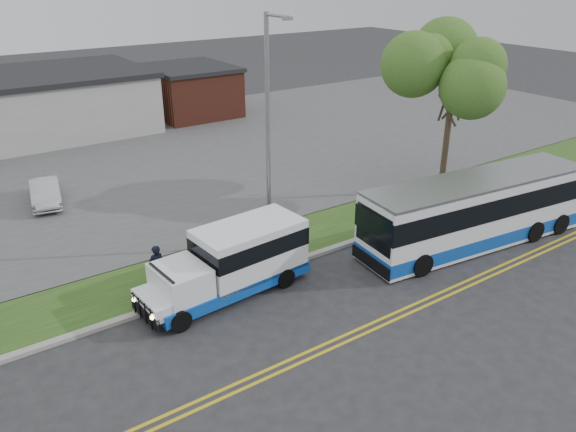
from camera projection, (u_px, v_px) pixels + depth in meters
ground at (242, 298)px, 20.49m from camera, size 140.00×140.00×0.00m
lane_line_north at (305, 353)px, 17.60m from camera, size 70.00×0.12×0.01m
lane_line_south at (310, 358)px, 17.37m from camera, size 70.00×0.12×0.01m
curb at (228, 284)px, 21.28m from camera, size 80.00×0.30×0.15m
verge at (206, 265)px, 22.64m from camera, size 80.00×3.30×0.10m
parking_lot at (97, 169)px, 33.23m from camera, size 80.00×25.00×0.10m
brick_wing at (190, 91)px, 44.63m from camera, size 6.30×7.30×3.90m
tree_east at (454, 75)px, 27.45m from camera, size 5.20×5.20×8.33m
streetlight_near at (269, 130)px, 21.94m from camera, size 0.35×1.53×9.50m
shuttle_bus at (235, 258)px, 20.50m from camera, size 6.64×2.60×2.49m
transit_bus at (475, 211)px, 23.96m from camera, size 11.03×3.66×3.00m
pedestrian at (157, 267)px, 20.65m from camera, size 0.68×0.49×1.74m
parked_car_a at (45, 191)px, 28.16m from camera, size 2.04×4.05×1.28m
grocery_bag_left at (154, 289)px, 20.60m from camera, size 0.32×0.32×0.32m
grocery_bag_right at (163, 278)px, 21.29m from camera, size 0.32×0.32×0.32m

